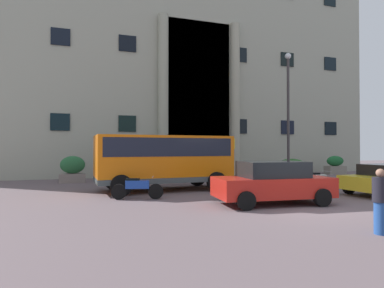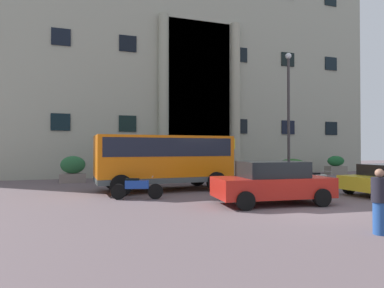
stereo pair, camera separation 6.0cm
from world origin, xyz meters
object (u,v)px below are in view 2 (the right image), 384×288
object	(u,v)px
orange_minibus	(164,158)
motorcycle_far_end	(317,180)
hedge_planter_west	(73,170)
lamppost_plaza_centre	(289,106)
parked_sedan_far	(272,182)
bus_stop_sign	(231,156)
pedestrian_man_red_shirt	(380,202)
hedge_planter_entrance_right	(132,168)
motorcycle_near_kerb	(136,188)
hedge_planter_east	(292,168)
hedge_planter_far_west	(336,165)

from	to	relation	value
orange_minibus	motorcycle_far_end	size ratio (longest dim) A/B	3.21
hedge_planter_west	lamppost_plaza_centre	world-z (taller)	lamppost_plaza_centre
parked_sedan_far	bus_stop_sign	bearing A→B (deg)	81.95
motorcycle_far_end	pedestrian_man_red_shirt	xyz separation A→B (m)	(-3.99, -7.04, 0.30)
hedge_planter_entrance_right	hedge_planter_west	size ratio (longest dim) A/B	1.28
motorcycle_far_end	lamppost_plaza_centre	xyz separation A→B (m)	(2.18, 5.42, 4.35)
parked_sedan_far	motorcycle_near_kerb	world-z (taller)	parked_sedan_far
hedge_planter_east	hedge_planter_entrance_right	distance (m)	11.27
parked_sedan_far	pedestrian_man_red_shirt	distance (m)	4.30
motorcycle_near_kerb	lamppost_plaza_centre	distance (m)	12.95
motorcycle_near_kerb	pedestrian_man_red_shirt	xyz separation A→B (m)	(4.67, -6.86, 0.30)
orange_minibus	bus_stop_sign	bearing A→B (deg)	18.40
hedge_planter_east	parked_sedan_far	xyz separation A→B (m)	(-7.56, -9.57, 0.17)
hedge_planter_west	parked_sedan_far	size ratio (longest dim) A/B	0.37
hedge_planter_entrance_right	motorcycle_near_kerb	xyz separation A→B (m)	(-0.79, -7.34, -0.32)
bus_stop_sign	motorcycle_far_end	size ratio (longest dim) A/B	1.28
hedge_planter_far_west	parked_sedan_far	distance (m)	15.80
bus_stop_sign	motorcycle_near_kerb	bearing A→B (deg)	-145.99
hedge_planter_entrance_right	parked_sedan_far	distance (m)	10.57
hedge_planter_far_west	motorcycle_near_kerb	bearing A→B (deg)	-155.11
hedge_planter_far_west	hedge_planter_east	bearing A→B (deg)	-171.55
hedge_planter_entrance_right	lamppost_plaza_centre	world-z (taller)	lamppost_plaza_centre
parked_sedan_far	lamppost_plaza_centre	size ratio (longest dim) A/B	0.51
hedge_planter_entrance_right	hedge_planter_west	distance (m)	3.43
orange_minibus	hedge_planter_west	distance (m)	6.63
orange_minibus	motorcycle_near_kerb	bearing A→B (deg)	-128.81
hedge_planter_entrance_right	motorcycle_near_kerb	distance (m)	7.39
hedge_planter_east	motorcycle_far_end	world-z (taller)	hedge_planter_east
bus_stop_sign	motorcycle_far_end	bearing A→B (deg)	-54.46
orange_minibus	hedge_planter_entrance_right	bearing A→B (deg)	96.38
hedge_planter_west	parked_sedan_far	world-z (taller)	hedge_planter_west
hedge_planter_entrance_right	motorcycle_near_kerb	size ratio (longest dim) A/B	1.00
motorcycle_near_kerb	motorcycle_far_end	distance (m)	8.66
hedge_planter_far_west	lamppost_plaza_centre	bearing A→B (deg)	-159.97
hedge_planter_west	motorcycle_far_end	size ratio (longest dim) A/B	0.78
orange_minibus	hedge_planter_east	size ratio (longest dim) A/B	2.92
hedge_planter_west	motorcycle_far_end	distance (m)	13.35
motorcycle_far_end	pedestrian_man_red_shirt	distance (m)	8.10
orange_minibus	parked_sedan_far	size ratio (longest dim) A/B	1.51
orange_minibus	motorcycle_near_kerb	distance (m)	3.03
motorcycle_far_end	pedestrian_man_red_shirt	bearing A→B (deg)	-121.34
bus_stop_sign	orange_minibus	bearing A→B (deg)	-158.34
motorcycle_near_kerb	lamppost_plaza_centre	xyz separation A→B (m)	(10.83, 5.59, 4.35)
hedge_planter_entrance_right	pedestrian_man_red_shirt	bearing A→B (deg)	-74.72
orange_minibus	motorcycle_far_end	bearing A→B (deg)	-20.07
motorcycle_near_kerb	pedestrian_man_red_shirt	world-z (taller)	pedestrian_man_red_shirt
motorcycle_near_kerb	hedge_planter_entrance_right	bearing A→B (deg)	98.39
motorcycle_far_end	lamppost_plaza_centre	bearing A→B (deg)	66.28
hedge_planter_entrance_right	hedge_planter_west	world-z (taller)	hedge_planter_entrance_right
orange_minibus	motorcycle_far_end	world-z (taller)	orange_minibus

